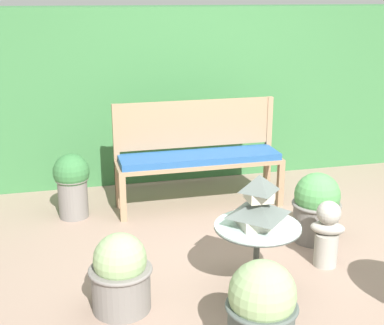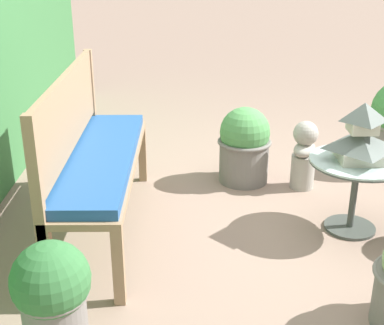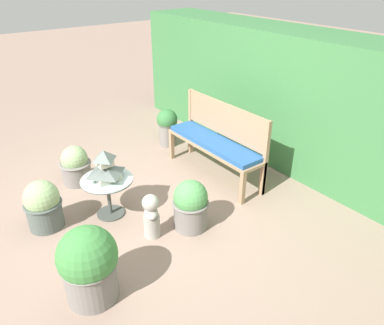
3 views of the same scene
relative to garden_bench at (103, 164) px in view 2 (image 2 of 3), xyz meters
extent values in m
plane|color=gray|center=(0.24, -1.22, -0.48)|extent=(30.00, 30.00, 0.00)
cube|color=#937556|center=(-0.80, -0.18, -0.25)|extent=(0.06, 0.06, 0.45)
cube|color=#937556|center=(0.80, -0.18, -0.25)|extent=(0.06, 0.06, 0.45)
cube|color=#937556|center=(-0.80, 0.18, -0.25)|extent=(0.06, 0.06, 0.45)
cube|color=#937556|center=(0.80, 0.18, -0.25)|extent=(0.06, 0.06, 0.45)
cube|color=#937556|center=(0.00, 0.00, -0.01)|extent=(1.65, 0.43, 0.04)
cube|color=#23518E|center=(0.00, 0.00, 0.05)|extent=(1.59, 0.39, 0.06)
cube|color=#937556|center=(-0.80, 0.19, 0.05)|extent=(0.06, 0.06, 1.05)
cube|color=#937556|center=(0.80, 0.19, 0.05)|extent=(0.06, 0.06, 1.05)
cube|color=#937556|center=(0.00, 0.19, 0.34)|extent=(1.59, 0.04, 0.47)
cylinder|color=#424742|center=(-0.01, -1.63, -0.47)|extent=(0.34, 0.34, 0.02)
cylinder|color=#424742|center=(-0.01, -1.63, -0.23)|extent=(0.04, 0.04, 0.49)
cylinder|color=silver|center=(-0.01, -1.63, 0.02)|extent=(0.62, 0.62, 0.01)
torus|color=#424742|center=(-0.01, -1.63, 0.01)|extent=(0.62, 0.62, 0.02)
cube|color=beige|center=(-0.01, -1.63, 0.07)|extent=(0.27, 0.27, 0.08)
pyramid|color=#56605B|center=(-0.01, -1.63, 0.16)|extent=(0.36, 0.36, 0.11)
cube|color=beige|center=(-0.01, -1.63, 0.25)|extent=(0.17, 0.17, 0.07)
pyramid|color=#56605B|center=(-0.01, -1.63, 0.34)|extent=(0.22, 0.22, 0.12)
cylinder|color=#A39E93|center=(0.65, -1.44, -0.34)|extent=(0.18, 0.18, 0.27)
ellipsoid|color=#A39E93|center=(0.65, -1.44, -0.16)|extent=(0.31, 0.26, 0.10)
sphere|color=#A39E93|center=(0.65, -1.44, -0.03)|extent=(0.19, 0.19, 0.19)
cylinder|color=slate|center=(0.78, -0.99, -0.30)|extent=(0.39, 0.39, 0.34)
torus|color=slate|center=(0.78, -0.99, -0.14)|extent=(0.43, 0.43, 0.03)
sphere|color=#4C8E4C|center=(0.78, -0.99, -0.06)|extent=(0.39, 0.39, 0.39)
torus|color=slate|center=(-1.25, 0.04, -0.09)|extent=(0.31, 0.31, 0.03)
sphere|color=#336B38|center=(-1.25, 0.04, -0.02)|extent=(0.34, 0.34, 0.34)
camera|label=1|loc=(-1.31, -4.88, 1.58)|focal=50.00mm
camera|label=2|loc=(-3.16, -0.55, 1.31)|focal=50.00mm
camera|label=3|loc=(3.62, -3.10, 2.28)|focal=35.00mm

